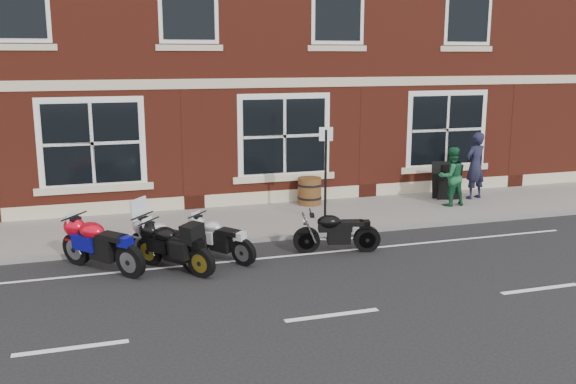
# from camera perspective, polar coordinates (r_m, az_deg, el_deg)

# --- Properties ---
(ground) EXTENTS (80.00, 80.00, 0.00)m
(ground) POSITION_cam_1_polar(r_m,az_deg,el_deg) (13.21, -0.80, -6.06)
(ground) COLOR black
(ground) RESTS_ON ground
(sidewalk) EXTENTS (30.00, 3.00, 0.12)m
(sidewalk) POSITION_cam_1_polar(r_m,az_deg,el_deg) (15.98, -3.88, -2.66)
(sidewalk) COLOR slate
(sidewalk) RESTS_ON ground
(kerb) EXTENTS (30.00, 0.16, 0.12)m
(kerb) POSITION_cam_1_polar(r_m,az_deg,el_deg) (14.50, -2.41, -4.17)
(kerb) COLOR slate
(kerb) RESTS_ON ground
(moto_touring_silver) EXTENTS (1.31, 1.68, 1.32)m
(moto_touring_silver) POSITION_cam_1_polar(r_m,az_deg,el_deg) (12.94, -10.80, -4.17)
(moto_touring_silver) COLOR black
(moto_touring_silver) RESTS_ON ground
(moto_sport_red) EXTENTS (1.51, 1.71, 0.97)m
(moto_sport_red) POSITION_cam_1_polar(r_m,az_deg,el_deg) (12.94, -16.23, -4.36)
(moto_sport_red) COLOR black
(moto_sport_red) RESTS_ON ground
(moto_sport_black) EXTENTS (1.33, 1.58, 0.88)m
(moto_sport_black) POSITION_cam_1_polar(r_m,az_deg,el_deg) (12.64, -10.11, -4.71)
(moto_sport_black) COLOR black
(moto_sport_black) RESTS_ON ground
(moto_sport_silver) EXTENTS (1.18, 1.56, 0.83)m
(moto_sport_silver) POSITION_cam_1_polar(r_m,az_deg,el_deg) (13.20, -6.14, -3.98)
(moto_sport_silver) COLOR black
(moto_sport_silver) RESTS_ON ground
(moto_naked_black) EXTENTS (1.83, 0.56, 0.84)m
(moto_naked_black) POSITION_cam_1_polar(r_m,az_deg,el_deg) (13.63, 4.19, -3.42)
(moto_naked_black) COLOR black
(moto_naked_black) RESTS_ON ground
(pedestrian_left) EXTENTS (0.78, 0.62, 1.89)m
(pedestrian_left) POSITION_cam_1_polar(r_m,az_deg,el_deg) (18.86, 16.30, 2.27)
(pedestrian_left) COLOR #1A1B30
(pedestrian_left) RESTS_ON sidewalk
(pedestrian_right) EXTENTS (0.82, 0.66, 1.60)m
(pedestrian_right) POSITION_cam_1_polar(r_m,az_deg,el_deg) (17.82, 14.30, 1.35)
(pedestrian_right) COLOR #185431
(pedestrian_right) RESTS_ON sidewalk
(a_board_sign) EXTENTS (0.71, 0.55, 1.05)m
(a_board_sign) POSITION_cam_1_polar(r_m,az_deg,el_deg) (18.61, 13.90, 0.96)
(a_board_sign) COLOR black
(a_board_sign) RESTS_ON sidewalk
(barrel_planter) EXTENTS (0.67, 0.67, 0.74)m
(barrel_planter) POSITION_cam_1_polar(r_m,az_deg,el_deg) (17.49, 1.93, 0.09)
(barrel_planter) COLOR #493113
(barrel_planter) RESTS_ON sidewalk
(parking_sign) EXTENTS (0.33, 0.09, 2.32)m
(parking_sign) POSITION_cam_1_polar(r_m,az_deg,el_deg) (15.43, 3.36, 2.15)
(parking_sign) COLOR black
(parking_sign) RESTS_ON sidewalk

